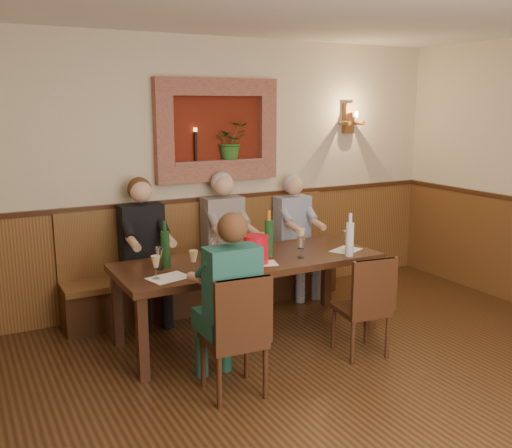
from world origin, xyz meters
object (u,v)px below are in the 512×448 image
at_px(person_chair_front, 228,317).
at_px(wine_bottle_green_a, 269,237).
at_px(chair_near_right, 361,326).
at_px(person_bench_right, 296,246).
at_px(chair_near_left, 234,359).
at_px(spittoon_bucket, 256,249).
at_px(bench, 208,276).
at_px(dining_table, 249,267).
at_px(person_bench_mid, 227,252).
at_px(person_bench_left, 146,263).
at_px(water_bottle, 350,239).
at_px(wine_bottle_green_b, 165,248).

xyz_separation_m(person_chair_front, wine_bottle_green_a, (0.79, 0.78, 0.36)).
relative_size(chair_near_right, person_bench_right, 0.65).
xyz_separation_m(chair_near_left, spittoon_bucket, (0.57, 0.73, 0.60)).
bearing_deg(bench, dining_table, -90.00).
relative_size(person_bench_mid, person_chair_front, 1.04).
distance_m(bench, person_bench_left, 0.76).
distance_m(person_bench_right, wine_bottle_green_a, 1.24).
relative_size(dining_table, person_bench_right, 1.77).
height_order(dining_table, person_bench_right, person_bench_right).
xyz_separation_m(chair_near_left, person_bench_left, (-0.12, 1.73, 0.32)).
bearing_deg(water_bottle, spittoon_bucket, 167.65).
bearing_deg(chair_near_left, chair_near_right, 9.33).
distance_m(person_bench_right, wine_bottle_green_b, 1.96).
height_order(person_bench_right, wine_bottle_green_a, person_bench_right).
bearing_deg(chair_near_right, wine_bottle_green_b, 155.82).
height_order(chair_near_left, person_bench_right, person_bench_right).
relative_size(person_bench_right, water_bottle, 3.40).
bearing_deg(person_chair_front, chair_near_left, -90.75).
height_order(chair_near_left, wine_bottle_green_a, wine_bottle_green_a).
height_order(person_bench_left, wine_bottle_green_a, person_bench_left).
height_order(person_chair_front, water_bottle, person_chair_front).
distance_m(chair_near_left, wine_bottle_green_a, 1.36).
distance_m(bench, spittoon_bucket, 1.24).
relative_size(person_bench_right, person_chair_front, 0.99).
xyz_separation_m(person_bench_mid, water_bottle, (0.68, -1.19, 0.32)).
bearing_deg(person_chair_front, person_bench_mid, 64.87).
height_order(dining_table, wine_bottle_green_a, wine_bottle_green_a).
height_order(chair_near_left, person_bench_mid, person_bench_mid).
xyz_separation_m(bench, person_bench_right, (1.03, -0.10, 0.23)).
bearing_deg(person_bench_right, dining_table, -140.87).
xyz_separation_m(person_bench_left, wine_bottle_green_b, (-0.04, -0.74, 0.32)).
bearing_deg(bench, water_bottle, -56.65).
bearing_deg(dining_table, chair_near_left, -123.25).
distance_m(person_bench_mid, spittoon_bucket, 1.06).
height_order(person_bench_left, water_bottle, person_bench_left).
height_order(person_bench_mid, wine_bottle_green_b, person_bench_mid).
relative_size(person_chair_front, wine_bottle_green_b, 3.43).
height_order(person_bench_right, wine_bottle_green_b, person_bench_right).
xyz_separation_m(chair_near_left, chair_near_right, (1.26, 0.11, -0.02)).
xyz_separation_m(person_bench_right, wine_bottle_green_a, (-0.83, -0.84, 0.37)).
xyz_separation_m(dining_table, person_bench_left, (-0.71, 0.84, -0.08)).
height_order(person_bench_mid, spittoon_bucket, person_bench_mid).
height_order(spittoon_bucket, wine_bottle_green_b, wine_bottle_green_b).
relative_size(dining_table, wine_bottle_green_b, 6.00).
bearing_deg(person_bench_right, bench, 174.28).
xyz_separation_m(spittoon_bucket, wine_bottle_green_a, (0.22, 0.16, 0.05)).
height_order(bench, water_bottle, water_bottle).
relative_size(dining_table, spittoon_bucket, 9.63).
bearing_deg(water_bottle, dining_table, 157.45).
height_order(chair_near_right, water_bottle, water_bottle).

